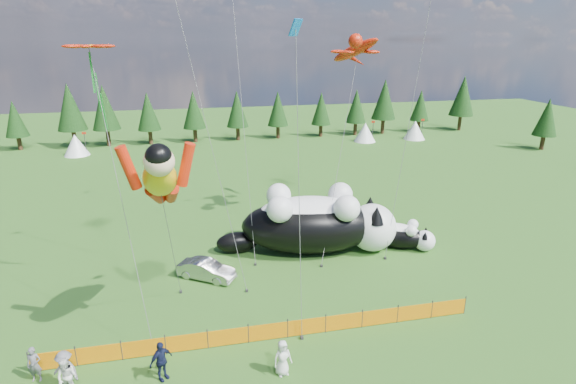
% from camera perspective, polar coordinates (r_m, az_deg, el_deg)
% --- Properties ---
extents(ground, '(160.00, 160.00, 0.00)m').
position_cam_1_polar(ground, '(26.34, -3.66, -14.40)').
color(ground, '#103409').
rests_on(ground, ground).
extents(safety_fence, '(22.06, 0.06, 1.10)m').
position_cam_1_polar(safety_fence, '(23.61, -2.53, -17.30)').
color(safety_fence, '#262626').
rests_on(safety_fence, ground).
extents(tree_line, '(90.00, 4.00, 8.00)m').
position_cam_1_polar(tree_line, '(67.72, -9.60, 9.70)').
color(tree_line, black).
rests_on(tree_line, ground).
extents(festival_tents, '(50.00, 3.20, 2.80)m').
position_cam_1_polar(festival_tents, '(64.74, 0.60, 7.20)').
color(festival_tents, white).
rests_on(festival_tents, ground).
extents(cat_large, '(12.78, 6.02, 4.63)m').
position_cam_1_polar(cat_large, '(31.80, 3.75, -3.82)').
color(cat_large, black).
rests_on(cat_large, ground).
extents(cat_small, '(5.10, 3.88, 2.04)m').
position_cam_1_polar(cat_small, '(33.73, 14.06, -5.29)').
color(cat_small, black).
rests_on(cat_small, ground).
extents(car, '(3.83, 3.09, 1.22)m').
position_cam_1_polar(car, '(29.24, -10.34, -9.70)').
color(car, '#A6A5AA').
rests_on(car, ground).
extents(spectator_a, '(0.67, 0.49, 1.69)m').
position_cam_1_polar(spectator_a, '(23.94, -29.53, -18.52)').
color(spectator_a, slate).
rests_on(spectator_a, ground).
extents(spectator_b, '(0.97, 0.73, 1.77)m').
position_cam_1_polar(spectator_b, '(22.52, -26.26, -20.38)').
color(spectator_b, silver).
rests_on(spectator_b, ground).
extents(spectator_c, '(1.25, 1.12, 1.91)m').
position_cam_1_polar(spectator_c, '(21.89, -15.82, -19.95)').
color(spectator_c, '#131836').
rests_on(spectator_c, ground).
extents(spectator_d, '(1.36, 1.12, 1.87)m').
position_cam_1_polar(spectator_d, '(22.85, -26.41, -19.61)').
color(spectator_d, slate).
rests_on(spectator_d, ground).
extents(spectator_e, '(0.94, 0.71, 1.73)m').
position_cam_1_polar(spectator_e, '(21.46, -0.70, -20.32)').
color(spectator_e, silver).
rests_on(spectator_e, ground).
extents(superhero_kite, '(5.00, 6.67, 11.09)m').
position_cam_1_polar(superhero_kite, '(21.41, -15.93, 1.63)').
color(superhero_kite, yellow).
rests_on(superhero_kite, ground).
extents(gecko_kite, '(7.49, 11.49, 16.17)m').
position_cam_1_polar(gecko_kite, '(35.59, 8.50, 17.37)').
color(gecko_kite, red).
rests_on(gecko_kite, ground).
extents(flower_kite, '(3.72, 7.47, 15.32)m').
position_cam_1_polar(flower_kite, '(25.35, -23.93, 16.16)').
color(flower_kite, red).
rests_on(flower_kite, ground).
extents(diamond_kite_c, '(0.94, 1.77, 15.65)m').
position_cam_1_polar(diamond_kite_c, '(20.34, 1.03, 18.24)').
color(diamond_kite_c, '#0B5EAF').
rests_on(diamond_kite_c, ground).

